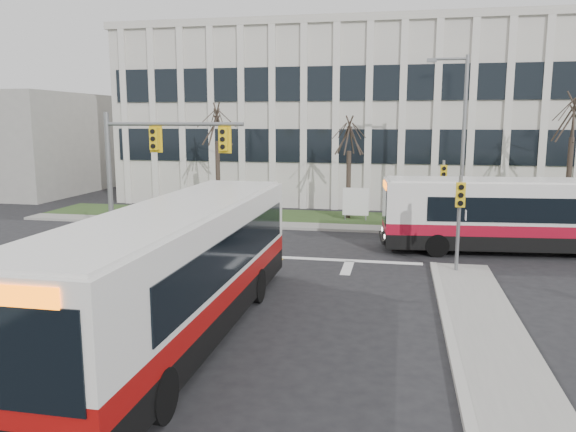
{
  "coord_description": "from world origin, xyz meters",
  "views": [
    {
      "loc": [
        4.9,
        -14.88,
        5.83
      ],
      "look_at": [
        0.52,
        7.24,
        2.0
      ],
      "focal_mm": 35.0,
      "sensor_mm": 36.0,
      "label": 1
    }
  ],
  "objects_px": {
    "directory_sign": "(356,202)",
    "bus_main": "(178,274)",
    "streetlight": "(460,133)",
    "bus_cross": "(522,217)",
    "newspaper_box_red": "(2,277)"
  },
  "relations": [
    {
      "from": "directory_sign",
      "to": "bus_main",
      "type": "relative_size",
      "value": 0.15
    },
    {
      "from": "streetlight",
      "to": "bus_cross",
      "type": "height_order",
      "value": "streetlight"
    },
    {
      "from": "directory_sign",
      "to": "bus_main",
      "type": "xyz_separation_m",
      "value": [
        -3.31,
        -18.67,
        0.6
      ]
    },
    {
      "from": "bus_cross",
      "to": "streetlight",
      "type": "bearing_deg",
      "value": -160.67
    },
    {
      "from": "streetlight",
      "to": "bus_cross",
      "type": "distance_m",
      "value": 6.57
    },
    {
      "from": "directory_sign",
      "to": "newspaper_box_red",
      "type": "bearing_deg",
      "value": -124.95
    },
    {
      "from": "streetlight",
      "to": "directory_sign",
      "type": "xyz_separation_m",
      "value": [
        -5.53,
        1.3,
        -4.02
      ]
    },
    {
      "from": "streetlight",
      "to": "bus_main",
      "type": "xyz_separation_m",
      "value": [
        -8.84,
        -17.37,
        -3.43
      ]
    },
    {
      "from": "bus_main",
      "to": "bus_cross",
      "type": "xyz_separation_m",
      "value": [
        11.14,
        12.37,
        -0.16
      ]
    },
    {
      "from": "streetlight",
      "to": "bus_main",
      "type": "height_order",
      "value": "streetlight"
    },
    {
      "from": "bus_main",
      "to": "bus_cross",
      "type": "bearing_deg",
      "value": 48.17
    },
    {
      "from": "directory_sign",
      "to": "bus_cross",
      "type": "relative_size",
      "value": 0.17
    },
    {
      "from": "bus_main",
      "to": "newspaper_box_red",
      "type": "xyz_separation_m",
      "value": [
        -7.73,
        2.89,
        -1.29
      ]
    },
    {
      "from": "directory_sign",
      "to": "bus_cross",
      "type": "bearing_deg",
      "value": -38.82
    },
    {
      "from": "directory_sign",
      "to": "bus_cross",
      "type": "distance_m",
      "value": 10.06
    }
  ]
}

